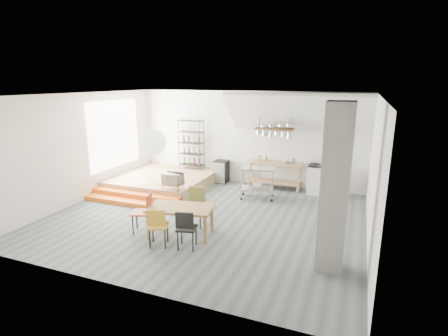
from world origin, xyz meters
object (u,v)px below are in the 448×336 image
at_px(stove, 317,179).
at_px(mini_fridge, 221,171).
at_px(rolling_cart, 257,179).
at_px(dining_table, 181,210).

height_order(stove, mini_fridge, stove).
xyz_separation_m(rolling_cart, mini_fridge, (-1.69, 1.24, -0.24)).
distance_m(stove, rolling_cart, 2.04).
height_order(stove, rolling_cart, stove).
relative_size(stove, rolling_cart, 1.09).
xyz_separation_m(stove, rolling_cart, (-1.65, -1.20, 0.15)).
height_order(stove, dining_table, stove).
bearing_deg(mini_fridge, rolling_cart, -36.34).
distance_m(dining_table, rolling_cart, 3.31).
bearing_deg(mini_fridge, dining_table, -80.27).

